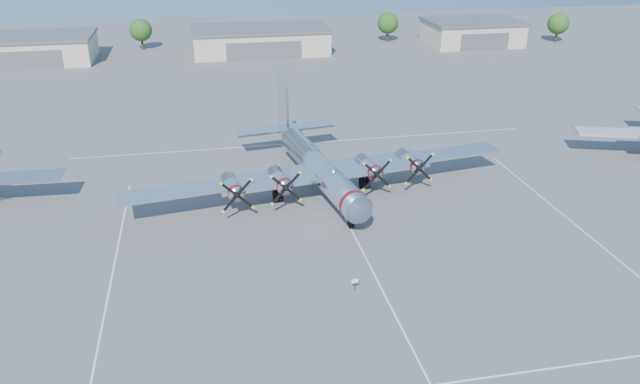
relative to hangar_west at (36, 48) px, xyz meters
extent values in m
plane|color=#575759|center=(45.00, -81.96, -2.71)|extent=(260.00, 260.00, 0.00)
cube|color=silver|center=(23.00, -86.96, -2.71)|extent=(0.15, 40.00, 0.01)
cube|color=silver|center=(45.00, -86.96, -2.71)|extent=(0.15, 40.00, 0.01)
cube|color=silver|center=(67.00, -86.96, -2.71)|extent=(0.15, 40.00, 0.01)
cube|color=silver|center=(45.00, -56.96, -2.71)|extent=(60.00, 0.15, 0.01)
cube|color=#BDB296|center=(0.00, 0.04, -0.31)|extent=(22.00, 14.00, 4.80)
cube|color=slate|center=(0.00, 0.04, 2.39)|extent=(22.60, 14.60, 0.60)
cube|color=slate|center=(0.00, -7.01, -0.91)|extent=(12.10, 0.20, 3.60)
cube|color=#BDB296|center=(45.00, 0.04, -0.31)|extent=(28.00, 14.00, 4.80)
cube|color=slate|center=(45.00, 0.04, 2.39)|extent=(28.60, 14.60, 0.60)
cube|color=slate|center=(45.00, -7.01, -0.91)|extent=(15.40, 0.20, 3.60)
cube|color=#BDB296|center=(93.00, 0.04, -0.31)|extent=(20.00, 14.00, 4.80)
cube|color=slate|center=(93.00, 0.04, 2.39)|extent=(20.60, 14.60, 0.60)
cube|color=slate|center=(93.00, -7.01, -0.91)|extent=(11.00, 0.20, 3.60)
cylinder|color=#382619|center=(20.00, 8.04, -1.31)|extent=(0.50, 0.50, 2.80)
sphere|color=#164714|center=(20.00, 8.04, 1.53)|extent=(4.80, 4.80, 4.80)
cylinder|color=#382619|center=(75.00, 6.04, -1.31)|extent=(0.50, 0.50, 2.80)
sphere|color=#164714|center=(75.00, 6.04, 1.53)|extent=(4.80, 4.80, 4.80)
cylinder|color=#382619|center=(113.00, -1.96, -1.31)|extent=(0.50, 0.50, 2.80)
sphere|color=#164714|center=(113.00, -1.96, 1.53)|extent=(4.80, 4.80, 4.80)
cylinder|color=black|center=(42.78, -92.14, -2.30)|extent=(0.06, 0.06, 0.83)
cube|color=white|center=(42.78, -92.14, -1.83)|extent=(0.57, 0.06, 0.42)
camera|label=1|loc=(31.69, -133.83, 25.99)|focal=35.00mm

